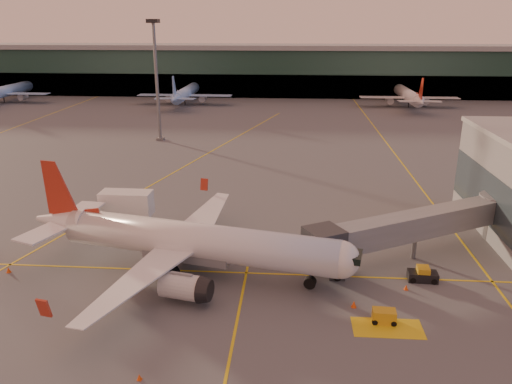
# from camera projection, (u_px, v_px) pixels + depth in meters

# --- Properties ---
(ground) EXTENTS (600.00, 600.00, 0.00)m
(ground) POSITION_uv_depth(u_px,v_px,m) (190.00, 296.00, 47.79)
(ground) COLOR #4C4F54
(ground) RESTS_ON ground
(taxi_markings) EXTENTS (100.12, 173.00, 0.01)m
(taxi_markings) POSITION_uv_depth(u_px,v_px,m) (199.00, 167.00, 90.31)
(taxi_markings) COLOR gold
(taxi_markings) RESTS_ON ground
(terminal) EXTENTS (400.00, 20.00, 17.60)m
(terminal) POSITION_uv_depth(u_px,v_px,m) (268.00, 70.00, 178.86)
(terminal) COLOR #19382D
(terminal) RESTS_ON ground
(mast_west_near) EXTENTS (2.40, 2.40, 25.60)m
(mast_west_near) POSITION_uv_depth(u_px,v_px,m) (156.00, 72.00, 106.74)
(mast_west_near) COLOR slate
(mast_west_near) RESTS_ON ground
(distant_aircraft_row) EXTENTS (290.00, 34.00, 13.00)m
(distant_aircraft_row) POSITION_uv_depth(u_px,v_px,m) (199.00, 104.00, 160.69)
(distant_aircraft_row) COLOR #91BAF4
(distant_aircraft_row) RESTS_ON ground
(main_airplane) EXTENTS (35.68, 32.44, 10.86)m
(main_airplane) POSITION_uv_depth(u_px,v_px,m) (187.00, 241.00, 51.20)
(main_airplane) COLOR white
(main_airplane) RESTS_ON ground
(jet_bridge) EXTENTS (25.68, 16.24, 5.53)m
(jet_bridge) POSITION_uv_depth(u_px,v_px,m) (426.00, 224.00, 54.84)
(jet_bridge) COLOR slate
(jet_bridge) RESTS_ON ground
(catering_truck) EXTENTS (6.38, 2.95, 4.92)m
(catering_truck) POSITION_uv_depth(u_px,v_px,m) (128.00, 208.00, 62.58)
(catering_truck) COLOR #A6172A
(catering_truck) RESTS_ON ground
(gpu_cart) EXTENTS (2.11, 1.33, 1.20)m
(gpu_cart) POSITION_uv_depth(u_px,v_px,m) (384.00, 316.00, 43.39)
(gpu_cart) COLOR gold
(gpu_cart) RESTS_ON ground
(pushback_tug) EXTENTS (3.00, 1.75, 1.50)m
(pushback_tug) POSITION_uv_depth(u_px,v_px,m) (423.00, 275.00, 50.45)
(pushback_tug) COLOR black
(pushback_tug) RESTS_ON ground
(cone_nose) EXTENTS (0.43, 0.43, 0.54)m
(cone_nose) POSITION_uv_depth(u_px,v_px,m) (406.00, 287.00, 48.81)
(cone_nose) COLOR #E2480B
(cone_nose) RESTS_ON ground
(cone_tail) EXTENTS (0.47, 0.47, 0.60)m
(cone_tail) POSITION_uv_depth(u_px,v_px,m) (8.00, 270.00, 52.20)
(cone_tail) COLOR #E2480B
(cone_tail) RESTS_ON ground
(cone_wing_right) EXTENTS (0.39, 0.39, 0.49)m
(cone_wing_right) POSITION_uv_depth(u_px,v_px,m) (139.00, 377.00, 36.48)
(cone_wing_right) COLOR #E2480B
(cone_wing_right) RESTS_ON ground
(cone_wing_left) EXTENTS (0.49, 0.49, 0.63)m
(cone_wing_left) POSITION_uv_depth(u_px,v_px,m) (211.00, 209.00, 69.19)
(cone_wing_left) COLOR #E2480B
(cone_wing_left) RESTS_ON ground
(cone_fwd) EXTENTS (0.50, 0.50, 0.63)m
(cone_fwd) POSITION_uv_depth(u_px,v_px,m) (354.00, 304.00, 45.80)
(cone_fwd) COLOR #E2480B
(cone_fwd) RESTS_ON ground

